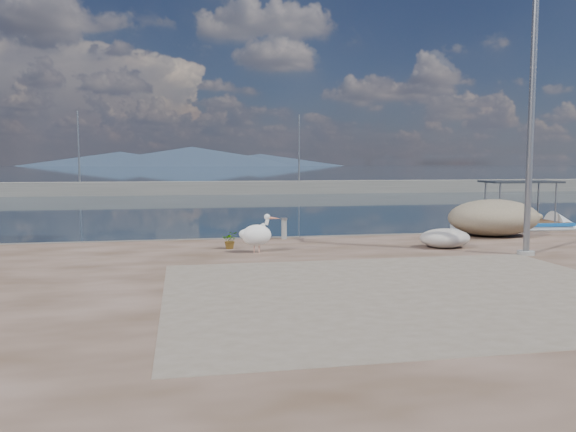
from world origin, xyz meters
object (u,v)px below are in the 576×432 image
(pelican, at_px, (257,234))
(bollard_near, at_px, (284,227))
(boat_right, at_px, (517,229))
(lamp_post, at_px, (530,127))

(pelican, relative_size, bollard_near, 1.60)
(boat_right, height_order, lamp_post, lamp_post)
(lamp_post, bearing_deg, bollard_near, 143.49)
(lamp_post, bearing_deg, pelican, 166.55)
(pelican, bearing_deg, lamp_post, -8.02)
(lamp_post, relative_size, bollard_near, 10.43)
(boat_right, height_order, pelican, boat_right)
(lamp_post, height_order, bollard_near, lamp_post)
(pelican, bearing_deg, bollard_near, 70.20)
(boat_right, distance_m, lamp_post, 9.56)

